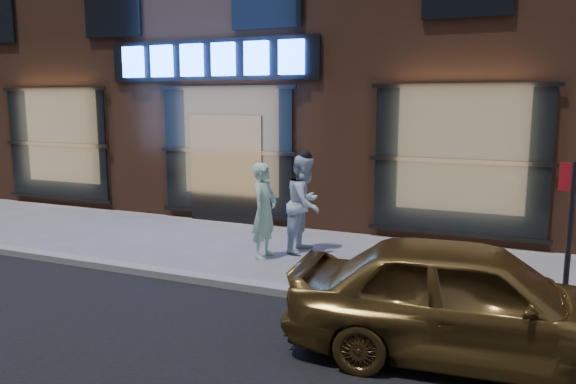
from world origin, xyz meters
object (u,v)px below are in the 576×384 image
Objects in this scene: gold_sedan at (472,301)px; sign_post at (570,231)px; man_bowtie at (264,211)px; man_cap at (305,204)px.

sign_post is at bearing -44.07° from gold_sedan.
man_bowtie is 0.95× the size of man_cap.
man_cap is at bearing 38.44° from gold_sedan.
man_cap is 4.73m from sign_post.
sign_post is at bearing -105.59° from man_bowtie.
man_cap is at bearing 172.17° from sign_post.
man_bowtie is 0.43× the size of gold_sedan.
sign_post is (4.65, -1.53, 0.41)m from man_bowtie.
man_bowtie is at bearing 147.62° from man_cap.
gold_sedan is at bearing -108.73° from sign_post.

